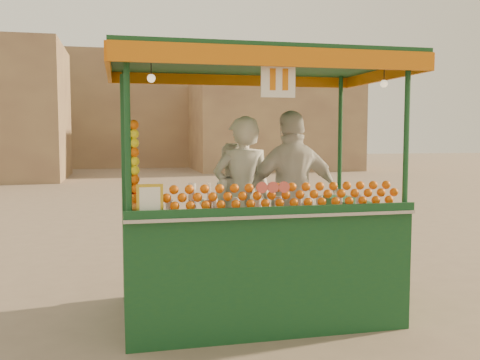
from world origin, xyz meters
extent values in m
plane|color=#716050|center=(0.00, 0.00, 0.00)|extent=(90.00, 90.00, 0.00)
cube|color=#A2855C|center=(7.00, 24.00, 2.50)|extent=(9.00, 6.00, 5.00)
cube|color=#A2855C|center=(-2.00, 30.00, 3.50)|extent=(14.00, 7.00, 7.00)
cube|color=#103E21|center=(-0.19, 0.07, 0.17)|extent=(2.87, 1.77, 0.33)
cylinder|color=black|center=(-1.19, 0.07, 0.20)|extent=(0.40, 0.11, 0.40)
cylinder|color=black|center=(0.80, 0.07, 0.20)|extent=(0.40, 0.11, 0.40)
cube|color=#103E21|center=(-0.19, -0.65, 0.77)|extent=(2.87, 0.33, 0.88)
cube|color=#103E21|center=(-1.46, 0.18, 0.77)|extent=(0.33, 1.43, 0.88)
cube|color=#103E21|center=(1.08, 0.18, 0.77)|extent=(0.33, 1.43, 0.88)
cube|color=#B2B2B7|center=(-0.19, -0.62, 1.23)|extent=(2.87, 0.51, 0.03)
cylinder|color=#103E21|center=(-1.57, -0.76, 1.99)|extent=(0.06, 0.06, 1.54)
cylinder|color=#103E21|center=(1.19, -0.76, 1.99)|extent=(0.06, 0.06, 1.54)
cylinder|color=#103E21|center=(-1.57, 0.89, 1.99)|extent=(0.06, 0.06, 1.54)
cylinder|color=#103E21|center=(1.19, 0.89, 1.99)|extent=(0.06, 0.06, 1.54)
cube|color=#103E21|center=(-0.19, 0.07, 2.80)|extent=(3.09, 1.99, 0.09)
cube|color=#CA670B|center=(-0.19, -0.93, 2.71)|extent=(3.09, 0.04, 0.18)
cube|color=#CA670B|center=(-0.19, 1.06, 2.71)|extent=(3.09, 0.04, 0.18)
cube|color=#CA670B|center=(-1.74, 0.07, 2.71)|extent=(0.04, 1.99, 0.18)
cube|color=#CA670B|center=(1.35, 0.07, 2.71)|extent=(0.04, 1.99, 0.18)
cylinder|color=#D74B41|center=(-0.22, -0.76, 1.50)|extent=(0.11, 0.03, 0.11)
cube|color=gold|center=(-1.38, -0.76, 1.40)|extent=(0.24, 0.02, 0.31)
cube|color=white|center=(-0.19, -0.84, 2.52)|extent=(0.33, 0.02, 0.33)
sphere|color=#FFE5B2|center=(-1.35, -0.68, 2.52)|extent=(0.08, 0.08, 0.08)
sphere|color=#FFE5B2|center=(0.97, -0.68, 2.52)|extent=(0.08, 0.08, 0.08)
imported|color=beige|center=(-0.25, 0.35, 1.27)|extent=(0.72, 0.51, 1.88)
imported|color=silver|center=(-0.36, 0.55, 1.12)|extent=(0.85, 0.71, 1.57)
imported|color=beige|center=(0.28, 0.11, 1.30)|extent=(1.16, 0.52, 1.95)
camera|label=1|loc=(-1.65, -5.64, 2.01)|focal=39.86mm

